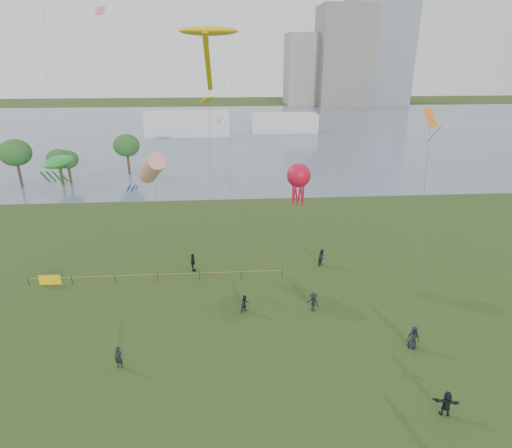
{
  "coord_description": "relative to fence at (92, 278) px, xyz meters",
  "views": [
    {
      "loc": [
        -2.2,
        -20.79,
        20.36
      ],
      "look_at": [
        0.0,
        10.0,
        8.0
      ],
      "focal_mm": 30.0,
      "sensor_mm": 36.0,
      "label": 1
    }
  ],
  "objects": [
    {
      "name": "spectator_f",
      "position": [
        5.19,
        -12.05,
        0.28
      ],
      "size": [
        0.68,
        0.52,
        1.66
      ],
      "primitive_type": "imported",
      "rotation": [
        0.0,
        0.0,
        -0.23
      ],
      "color": "black",
      "rests_on": "ground_plane"
    },
    {
      "name": "ground_plane",
      "position": [
        15.15,
        -15.82,
        -0.55
      ],
      "size": [
        400.0,
        400.0,
        0.0
      ],
      "primitive_type": "plane",
      "color": "#1F3511"
    },
    {
      "name": "kite_windsock",
      "position": [
        5.8,
        4.1,
        9.54
      ],
      "size": [
        4.23,
        5.91,
        11.99
      ],
      "rotation": [
        0.0,
        0.0,
        -0.2
      ],
      "color": "#3F3F42"
    },
    {
      "name": "lake",
      "position": [
        15.15,
        84.18,
        -0.53
      ],
      "size": [
        400.0,
        120.0,
        0.08
      ],
      "primitive_type": "cube",
      "color": "slate",
      "rests_on": "ground_plane"
    },
    {
      "name": "kite_octopus",
      "position": [
        19.73,
        1.97,
        9.06
      ],
      "size": [
        2.26,
        6.56,
        10.82
      ],
      "rotation": [
        0.0,
        0.0,
        0.43
      ],
      "color": "#3F3F42"
    },
    {
      "name": "spectator_d",
      "position": [
        26.38,
        -11.39,
        0.34
      ],
      "size": [
        0.97,
        0.74,
        1.79
      ],
      "primitive_type": "imported",
      "rotation": [
        0.0,
        0.0,
        -0.22
      ],
      "color": "black",
      "rests_on": "ground_plane"
    },
    {
      "name": "pavilion_left",
      "position": [
        3.15,
        79.18,
        2.45
      ],
      "size": [
        22.0,
        8.0,
        6.0
      ],
      "primitive_type": "cube",
      "color": "silver",
      "rests_on": "ground_plane"
    },
    {
      "name": "kite_creature",
      "position": [
        -2.89,
        4.25,
        10.24
      ],
      "size": [
        6.13,
        9.57,
        11.25
      ],
      "rotation": [
        0.0,
        0.0,
        0.15
      ],
      "color": "#3F3F42"
    },
    {
      "name": "trees",
      "position": [
        -17.66,
        34.21,
        4.53
      ],
      "size": [
        31.77,
        14.89,
        7.78
      ],
      "color": "#372A19",
      "rests_on": "ground_plane"
    },
    {
      "name": "building_low",
      "position": [
        47.15,
        152.18,
        13.45
      ],
      "size": [
        16.0,
        18.0,
        28.0
      ],
      "primitive_type": "cube",
      "color": "gray",
      "rests_on": "ground_plane"
    },
    {
      "name": "kite_delta",
      "position": [
        27.39,
        -7.12,
        14.68
      ],
      "size": [
        5.32,
        12.47,
        16.73
      ],
      "rotation": [
        0.0,
        0.0,
        -0.0
      ],
      "color": "#3F3F42"
    },
    {
      "name": "spectator_g",
      "position": [
        22.52,
        2.22,
        0.33
      ],
      "size": [
        1.08,
        1.08,
        1.77
      ],
      "primitive_type": "imported",
      "rotation": [
        0.0,
        0.0,
        0.79
      ],
      "color": "black",
      "rests_on": "ground_plane"
    },
    {
      "name": "building_mid",
      "position": [
        61.15,
        146.18,
        18.45
      ],
      "size": [
        20.0,
        20.0,
        38.0
      ],
      "primitive_type": "cube",
      "color": "slate",
      "rests_on": "ground_plane"
    },
    {
      "name": "spectator_e",
      "position": [
        25.75,
        -17.72,
        0.28
      ],
      "size": [
        1.62,
        0.89,
        1.67
      ],
      "primitive_type": "imported",
      "rotation": [
        0.0,
        0.0,
        2.87
      ],
      "color": "black",
      "rests_on": "ground_plane"
    },
    {
      "name": "fence",
      "position": [
        0.0,
        0.0,
        0.0
      ],
      "size": [
        24.07,
        0.07,
        1.05
      ],
      "color": "black",
      "rests_on": "ground_plane"
    },
    {
      "name": "kite_stingray",
      "position": [
        11.82,
        0.68,
        21.36
      ],
      "size": [
        4.74,
        9.96,
        22.38
      ],
      "rotation": [
        0.0,
        0.0,
        0.12
      ],
      "color": "#3F3F42"
    },
    {
      "name": "spectator_a",
      "position": [
        14.23,
        -5.76,
        0.23
      ],
      "size": [
        0.97,
        0.93,
        1.57
      ],
      "primitive_type": "imported",
      "rotation": [
        0.0,
        0.0,
        0.64
      ],
      "color": "black",
      "rests_on": "ground_plane"
    },
    {
      "name": "spectator_c",
      "position": [
        9.39,
        1.87,
        0.39
      ],
      "size": [
        0.49,
        1.12,
        1.88
      ],
      "primitive_type": "imported",
      "rotation": [
        0.0,
        0.0,
        1.54
      ],
      "color": "black",
      "rests_on": "ground_plane"
    },
    {
      "name": "pavilion_right",
      "position": [
        29.15,
        82.18,
        1.95
      ],
      "size": [
        18.0,
        7.0,
        5.0
      ],
      "primitive_type": "cube",
      "color": "silver",
      "rests_on": "ground_plane"
    },
    {
      "name": "spectator_b",
      "position": [
        19.96,
        -6.06,
        0.29
      ],
      "size": [
        1.23,
        1.2,
        1.69
      ],
      "primitive_type": "imported",
      "rotation": [
        0.0,
        0.0,
        -0.74
      ],
      "color": "black",
      "rests_on": "ground_plane"
    }
  ]
}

